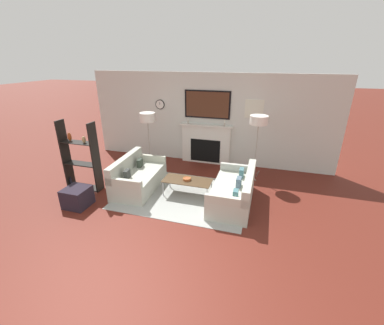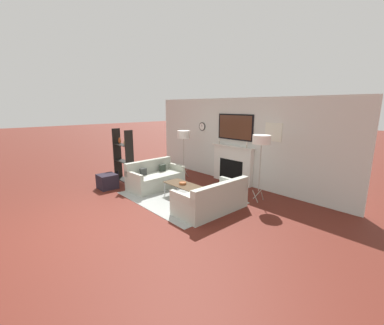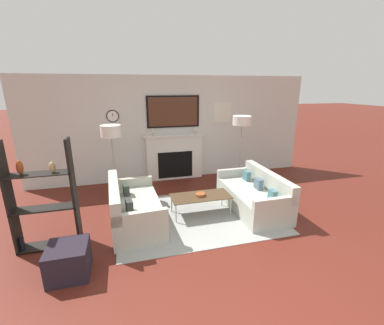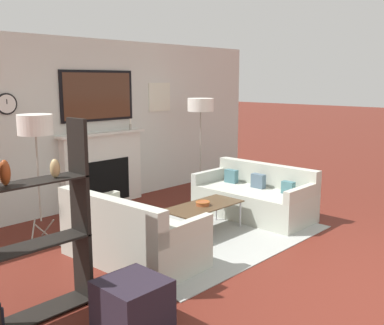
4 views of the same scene
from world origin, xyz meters
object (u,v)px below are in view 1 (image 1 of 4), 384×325
object	(u,v)px
couch_left	(138,178)
ottoman	(77,197)
coffee_table	(187,181)
floor_lamp_left	(148,118)
floor_lamp_right	(259,121)
shelf_unit	(80,158)
couch_right	(234,192)
decorative_bowl	(187,179)

from	to	relation	value
couch_left	ottoman	distance (m)	1.44
coffee_table	couch_left	bearing A→B (deg)	-177.80
coffee_table	floor_lamp_left	distance (m)	2.40
floor_lamp_right	shelf_unit	bearing A→B (deg)	-156.28
couch_right	ottoman	xyz separation A→B (m)	(-3.31, -1.13, -0.06)
floor_lamp_left	shelf_unit	bearing A→B (deg)	-118.70
couch_left	coffee_table	size ratio (longest dim) A/B	1.46
coffee_table	decorative_bowl	distance (m)	0.06
couch_left	floor_lamp_right	bearing A→B (deg)	27.36
couch_right	shelf_unit	distance (m)	3.78
coffee_table	floor_lamp_left	xyz separation A→B (m)	(-1.63, 1.37, 1.12)
couch_right	ottoman	bearing A→B (deg)	-161.14
couch_left	ottoman	world-z (taller)	couch_left
coffee_table	shelf_unit	xyz separation A→B (m)	(-2.60, -0.41, 0.46)
couch_left	floor_lamp_right	size ratio (longest dim) A/B	0.96
floor_lamp_right	ottoman	distance (m)	4.66
floor_lamp_left	floor_lamp_right	xyz separation A→B (m)	(3.08, -0.00, 0.12)
decorative_bowl	floor_lamp_left	distance (m)	2.37
decorative_bowl	floor_lamp_left	bearing A→B (deg)	139.55
couch_left	shelf_unit	distance (m)	1.46
coffee_table	floor_lamp_right	xyz separation A→B (m)	(1.46, 1.37, 1.24)
couch_left	shelf_unit	size ratio (longest dim) A/B	0.98
shelf_unit	decorative_bowl	bearing A→B (deg)	8.93
shelf_unit	ottoman	size ratio (longest dim) A/B	3.34
shelf_unit	ottoman	bearing A→B (deg)	-61.58
couch_left	couch_right	size ratio (longest dim) A/B	0.95
couch_left	coffee_table	xyz separation A→B (m)	(1.29, 0.05, 0.08)
couch_right	floor_lamp_right	xyz separation A→B (m)	(0.33, 1.42, 1.33)
coffee_table	floor_lamp_right	size ratio (longest dim) A/B	0.66
floor_lamp_left	decorative_bowl	bearing A→B (deg)	-40.45
couch_left	coffee_table	world-z (taller)	couch_left
coffee_table	ottoman	xyz separation A→B (m)	(-2.19, -1.18, -0.15)
couch_left	couch_right	distance (m)	2.42
floor_lamp_right	couch_right	bearing A→B (deg)	-103.20
coffee_table	floor_lamp_left	size ratio (longest dim) A/B	0.71
couch_left	decorative_bowl	xyz separation A→B (m)	(1.28, 0.05, 0.13)
floor_lamp_left	coffee_table	bearing A→B (deg)	-40.20
couch_right	shelf_unit	bearing A→B (deg)	-174.42
coffee_table	floor_lamp_left	bearing A→B (deg)	139.80
couch_right	shelf_unit	size ratio (longest dim) A/B	1.03
couch_right	shelf_unit	world-z (taller)	shelf_unit
coffee_table	floor_lamp_right	world-z (taller)	floor_lamp_right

